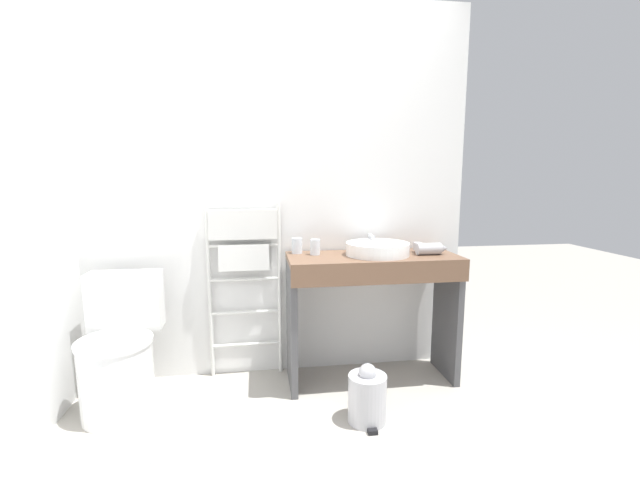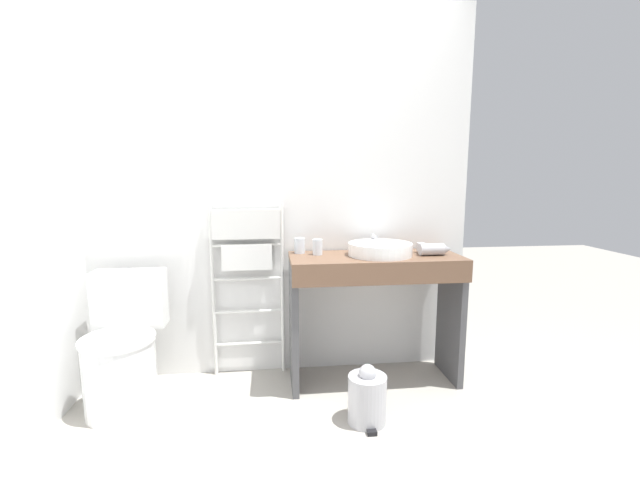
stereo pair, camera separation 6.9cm
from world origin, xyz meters
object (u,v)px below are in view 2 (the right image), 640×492
toilet (123,354)px  hair_dryer (433,249)px  towel_radiator (247,253)px  trash_bin (367,398)px  cup_near_edge (318,247)px  sink_basin (380,249)px  cup_near_wall (300,246)px

toilet → hair_dryer: size_ratio=3.76×
towel_radiator → hair_dryer: (1.17, -0.21, 0.04)m
toilet → trash_bin: 1.41m
toilet → towel_radiator: size_ratio=0.67×
cup_near_edge → sink_basin: bearing=-10.1°
cup_near_wall → cup_near_edge: (0.11, -0.07, -0.00)m
toilet → cup_near_edge: cup_near_edge is taller
cup_near_wall → cup_near_edge: size_ratio=1.00×
toilet → cup_near_edge: 1.30m
cup_near_wall → cup_near_edge: same height
sink_basin → hair_dryer: sink_basin is taller
toilet → hair_dryer: hair_dryer is taller
toilet → towel_radiator: towel_radiator is taller
towel_radiator → sink_basin: 0.86m
towel_radiator → cup_near_edge: 0.47m
trash_bin → towel_radiator: bearing=135.0°
toilet → sink_basin: (1.54, 0.14, 0.56)m
towel_radiator → cup_near_edge: bearing=-14.5°
toilet → hair_dryer: bearing=3.5°
cup_near_wall → hair_dryer: (0.83, -0.16, -0.01)m
toilet → hair_dryer: 1.96m
towel_radiator → sink_basin: (0.84, -0.19, 0.04)m
toilet → trash_bin: size_ratio=2.34×
sink_basin → cup_near_wall: size_ratio=4.03×
cup_near_edge → trash_bin: cup_near_edge is taller
toilet → trash_bin: (1.36, -0.34, -0.17)m
towel_radiator → trash_bin: 1.16m
hair_dryer → towel_radiator: bearing=169.8°
towel_radiator → cup_near_wall: 0.35m
sink_basin → cup_near_wall: bearing=164.9°
hair_dryer → cup_near_edge: bearing=172.6°
towel_radiator → cup_near_edge: towel_radiator is taller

